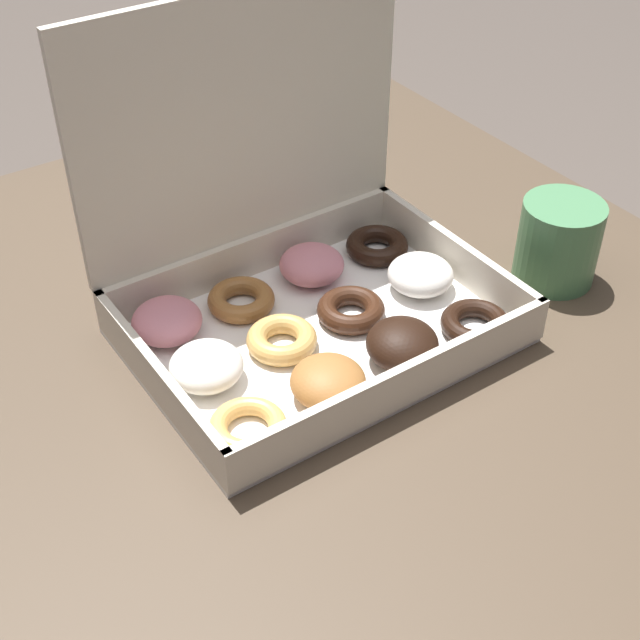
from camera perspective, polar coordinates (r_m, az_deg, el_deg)
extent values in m
cube|color=#4C3D2D|center=(0.81, -2.85, -3.10)|extent=(0.90, 0.91, 0.03)
cylinder|color=#4C3D2D|center=(1.47, 2.53, 1.22)|extent=(0.06, 0.06, 0.69)
cube|color=white|center=(0.81, 0.00, -0.99)|extent=(0.33, 0.24, 0.01)
cube|color=beige|center=(0.73, 5.10, -4.32)|extent=(0.33, 0.01, 0.04)
cube|color=beige|center=(0.88, -4.24, 4.21)|extent=(0.33, 0.01, 0.04)
cube|color=beige|center=(0.74, -10.25, -3.99)|extent=(0.01, 0.24, 0.04)
cube|color=beige|center=(0.88, 8.63, 3.98)|extent=(0.01, 0.24, 0.04)
cube|color=beige|center=(0.81, -5.00, 12.57)|extent=(0.33, 0.01, 0.24)
torus|color=tan|center=(0.72, -4.64, -6.84)|extent=(0.06, 0.06, 0.02)
ellipsoid|color=#9E6633|center=(0.74, 0.51, -3.95)|extent=(0.06, 0.06, 0.03)
ellipsoid|color=black|center=(0.77, 5.28, -1.53)|extent=(0.06, 0.06, 0.04)
torus|color=black|center=(0.82, 9.90, -0.22)|extent=(0.06, 0.06, 0.02)
ellipsoid|color=white|center=(0.76, -7.21, -3.04)|extent=(0.06, 0.06, 0.03)
torus|color=tan|center=(0.79, -2.45, -1.28)|extent=(0.06, 0.06, 0.02)
torus|color=#381E11|center=(0.82, 2.15, 0.51)|extent=(0.06, 0.06, 0.02)
ellipsoid|color=white|center=(0.86, 6.45, 2.90)|extent=(0.06, 0.06, 0.03)
ellipsoid|color=pink|center=(0.81, -9.78, -0.07)|extent=(0.06, 0.06, 0.03)
torus|color=#9E6633|center=(0.84, -5.07, 1.29)|extent=(0.06, 0.06, 0.02)
ellipsoid|color=pink|center=(0.87, -0.54, 3.57)|extent=(0.06, 0.06, 0.03)
torus|color=black|center=(0.91, 3.67, 4.77)|extent=(0.06, 0.06, 0.02)
cylinder|color=#4C8456|center=(0.90, 15.01, 4.85)|extent=(0.08, 0.08, 0.08)
cylinder|color=black|center=(0.88, 15.42, 6.89)|extent=(0.07, 0.07, 0.01)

